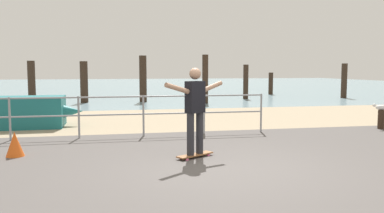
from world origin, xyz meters
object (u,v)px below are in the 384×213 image
at_px(skateboard, 195,155).
at_px(bollard_short, 381,120).
at_px(seagull, 381,107).
at_px(skateboarder, 195,106).
at_px(traffic_cone, 15,145).

relative_size(skateboard, bollard_short, 1.42).
bearing_deg(skateboard, seagull, 22.82).
relative_size(skateboard, skateboarder, 0.48).
bearing_deg(skateboarder, traffic_cone, 166.81).
distance_m(bollard_short, seagull, 0.35).
bearing_deg(bollard_short, traffic_cone, -169.80).
height_order(skateboard, traffic_cone, traffic_cone).
distance_m(skateboard, skateboarder, 0.95).
bearing_deg(seagull, skateboard, -157.18).
relative_size(bollard_short, seagull, 1.30).
height_order(skateboard, skateboarder, skateboarder).
xyz_separation_m(skateboard, skateboarder, (0.00, 0.00, 0.95)).
bearing_deg(bollard_short, skateboard, -157.31).
height_order(skateboarder, traffic_cone, skateboarder).
distance_m(skateboard, bollard_short, 6.42).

